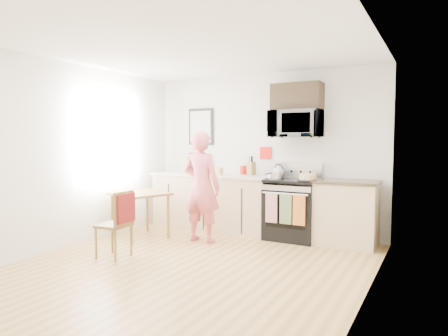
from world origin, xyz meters
The scene contains 27 objects.
floor centered at (0.00, 0.00, 0.00)m, with size 4.60×4.60×0.00m, color #A0763D.
back_wall centered at (0.00, 2.30, 1.30)m, with size 4.00×0.04×2.60m, color silver.
left_wall centered at (-2.00, 0.00, 1.30)m, with size 0.04×4.60×2.60m, color silver.
right_wall centered at (2.00, 0.00, 1.30)m, with size 0.04×4.60×2.60m, color silver.
ceiling centered at (0.00, 0.00, 2.60)m, with size 4.00×4.60×0.04m, color white.
window centered at (-1.96, 0.80, 1.55)m, with size 0.06×1.40×1.50m.
cabinet_left centered at (-0.80, 2.00, 0.45)m, with size 2.10×0.60×0.90m, color #D3B787.
countertop_left centered at (-0.80, 2.00, 0.92)m, with size 2.14×0.64×0.04m, color beige.
cabinet_right centered at (1.43, 2.00, 0.45)m, with size 0.84×0.60×0.90m, color #D3B787.
countertop_right centered at (1.43, 2.00, 0.92)m, with size 0.88×0.64×0.04m, color black.
range centered at (0.63, 1.98, 0.44)m, with size 0.76×0.70×1.16m.
microwave centered at (0.63, 2.08, 1.76)m, with size 0.76×0.51×0.42m, color silver.
upper_cabinet centered at (0.63, 2.12, 2.18)m, with size 0.76×0.35×0.40m, color black.
wall_art centered at (-1.20, 2.28, 1.75)m, with size 0.50×0.04×0.65m.
wall_trivet centered at (0.05, 2.28, 1.30)m, with size 0.20×0.02×0.20m, color red.
person centered at (-0.51, 1.18, 0.82)m, with size 0.60×0.39×1.65m, color #E23E50.
dining_table centered at (-1.46, 0.90, 0.63)m, with size 0.84×0.84×0.71m.
chair centered at (-0.95, -0.05, 0.56)m, with size 0.43×0.39×0.87m.
knife_block centered at (-0.12, 2.09, 1.05)m, with size 0.10×0.14×0.21m, color brown.
utensil_crock centered at (-0.32, 2.21, 1.08)m, with size 0.11×0.11×0.34m.
fruit_bowl centered at (-1.20, 2.04, 0.97)m, with size 0.22×0.22×0.09m.
milk_carton centered at (-1.38, 2.07, 1.08)m, with size 0.10×0.10×0.27m, color tan.
coffee_maker centered at (-1.22, 2.17, 1.10)m, with size 0.20×0.29×0.35m.
bread_bag centered at (-0.74, 1.89, 1.00)m, with size 0.33×0.16×0.12m, color #DEB775.
cake centered at (0.91, 1.83, 0.97)m, with size 0.30×0.30×0.10m.
kettle centered at (0.35, 2.10, 1.02)m, with size 0.17×0.17×0.22m.
pot centered at (0.39, 1.83, 0.98)m, with size 0.21×0.35×0.10m.
Camera 1 is at (2.60, -3.82, 1.52)m, focal length 32.00 mm.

